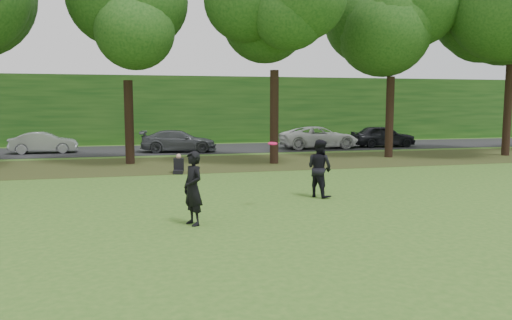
% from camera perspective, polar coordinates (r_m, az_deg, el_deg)
% --- Properties ---
extents(ground, '(120.00, 120.00, 0.00)m').
position_cam_1_polar(ground, '(12.29, 0.06, -7.68)').
color(ground, '#325C1D').
rests_on(ground, ground).
extents(leaf_litter, '(60.00, 7.00, 0.01)m').
position_cam_1_polar(leaf_litter, '(24.91, -7.25, -0.45)').
color(leaf_litter, '#423317').
rests_on(leaf_litter, ground).
extents(street, '(70.00, 7.00, 0.02)m').
position_cam_1_polar(street, '(32.82, -8.92, 1.21)').
color(street, black).
rests_on(street, ground).
extents(far_hedge, '(70.00, 3.00, 5.00)m').
position_cam_1_polar(far_hedge, '(38.67, -9.79, 5.69)').
color(far_hedge, '#154112').
rests_on(far_hedge, ground).
extents(player_left, '(0.67, 0.79, 1.84)m').
position_cam_1_polar(player_left, '(12.43, -7.21, -3.24)').
color(player_left, black).
rests_on(player_left, ground).
extents(player_right, '(1.06, 1.13, 1.86)m').
position_cam_1_polar(player_right, '(16.14, 7.27, -0.95)').
color(player_right, black).
rests_on(player_right, ground).
extents(parked_cars, '(33.80, 3.17, 1.48)m').
position_cam_1_polar(parked_cars, '(31.57, -4.84, 2.35)').
color(parked_cars, black).
rests_on(parked_cars, street).
extents(frisbee, '(0.36, 0.36, 0.09)m').
position_cam_1_polar(frisbee, '(14.18, 1.91, 1.90)').
color(frisbee, '#DF1252').
rests_on(frisbee, ground).
extents(seated_person, '(0.53, 0.79, 0.83)m').
position_cam_1_polar(seated_person, '(21.77, -8.84, -0.68)').
color(seated_person, black).
rests_on(seated_person, ground).
extents(tree_line, '(55.30, 7.90, 12.31)m').
position_cam_1_polar(tree_line, '(25.09, -8.32, 17.57)').
color(tree_line, black).
rests_on(tree_line, ground).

